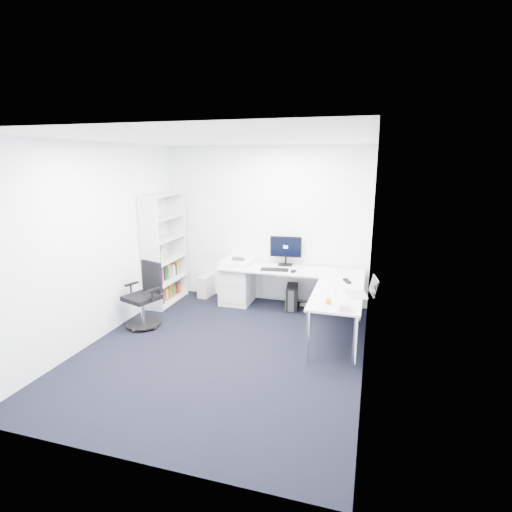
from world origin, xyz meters
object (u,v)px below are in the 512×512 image
(task_chair, at_px, (142,296))
(laptop, at_px, (357,286))
(bookshelf, at_px, (164,249))
(monitor, at_px, (286,251))
(l_desk, at_px, (286,295))

(task_chair, height_order, laptop, task_chair)
(bookshelf, xyz_separation_m, monitor, (2.03, 0.51, -0.00))
(monitor, bearing_deg, task_chair, -144.32)
(l_desk, height_order, bookshelf, bookshelf)
(task_chair, bearing_deg, laptop, 24.87)
(l_desk, distance_m, bookshelf, 2.26)
(task_chair, xyz_separation_m, laptop, (3.08, 0.33, 0.34))
(bookshelf, relative_size, laptop, 5.18)
(task_chair, bearing_deg, bookshelf, 119.21)
(task_chair, distance_m, laptop, 3.12)
(monitor, relative_size, laptop, 1.46)
(l_desk, distance_m, task_chair, 2.23)
(l_desk, distance_m, laptop, 1.39)
(bookshelf, relative_size, monitor, 3.55)
(l_desk, bearing_deg, laptop, -32.02)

